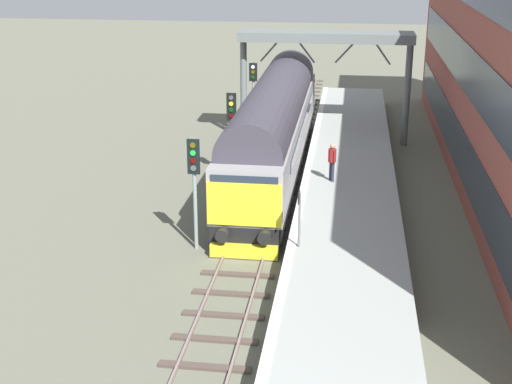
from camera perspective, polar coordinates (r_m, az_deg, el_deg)
The scene contains 10 objects.
ground_plane at distance 29.55m, azimuth 0.26°, elevation -1.90°, with size 140.00×140.00×0.00m, color #616351.
track_main at distance 29.53m, azimuth 0.26°, elevation -1.80°, with size 2.50×60.00×0.15m.
station_platform at distance 29.15m, azimuth 7.29°, elevation -1.32°, with size 4.00×44.00×1.01m.
diesel_locomotive at distance 33.96m, azimuth 1.47°, elevation 5.38°, with size 2.74×19.53×4.68m.
signal_post_near at distance 25.61m, azimuth -4.92°, elevation 1.10°, with size 0.44×0.22×4.18m.
signal_post_mid at distance 33.19m, azimuth -1.94°, elevation 5.45°, with size 0.44×0.22×4.15m.
signal_post_far at distance 40.14m, azimuth -0.22°, elevation 8.04°, with size 0.44×0.22×4.31m.
platform_number_sign at distance 23.78m, azimuth 3.45°, elevation -1.49°, with size 0.10×0.44×1.93m.
waiting_passenger at distance 30.51m, azimuth 6.06°, elevation 2.65°, with size 0.46×0.46×1.64m.
overhead_footbridge at distance 39.31m, azimuth 5.55°, elevation 11.59°, with size 9.30×2.00×6.06m.
Camera 1 is at (3.55, -27.25, 10.85)m, focal length 50.43 mm.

